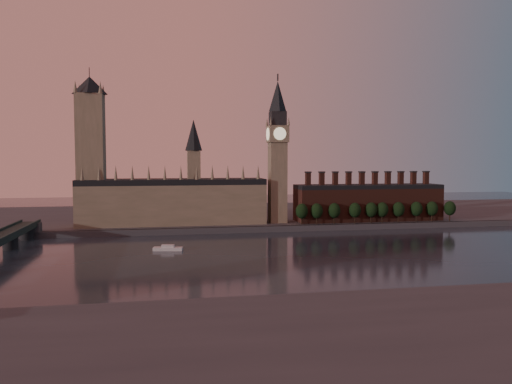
# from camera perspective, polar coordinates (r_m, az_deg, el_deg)

# --- Properties ---
(ground) EXTENTS (900.00, 900.00, 0.00)m
(ground) POSITION_cam_1_polar(r_m,az_deg,el_deg) (257.29, 5.83, -7.42)
(ground) COLOR black
(ground) RESTS_ON ground
(north_bank) EXTENTS (900.00, 182.00, 4.00)m
(north_bank) POSITION_cam_1_polar(r_m,az_deg,el_deg) (428.87, -0.90, -2.66)
(north_bank) COLOR #414246
(north_bank) RESTS_ON ground
(palace_of_westminster) EXTENTS (130.00, 30.30, 74.00)m
(palace_of_westminster) POSITION_cam_1_polar(r_m,az_deg,el_deg) (358.23, -9.39, -0.82)
(palace_of_westminster) COLOR gray
(palace_of_westminster) RESTS_ON north_bank
(victoria_tower) EXTENTS (24.00, 24.00, 108.00)m
(victoria_tower) POSITION_cam_1_polar(r_m,az_deg,el_deg) (360.57, -18.36, 5.03)
(victoria_tower) COLOR gray
(victoria_tower) RESTS_ON north_bank
(big_ben) EXTENTS (15.00, 15.00, 107.00)m
(big_ben) POSITION_cam_1_polar(r_m,az_deg,el_deg) (361.53, 2.48, 4.85)
(big_ben) COLOR gray
(big_ben) RESTS_ON north_bank
(chimney_block) EXTENTS (110.00, 25.00, 37.00)m
(chimney_block) POSITION_cam_1_polar(r_m,az_deg,el_deg) (384.65, 12.68, -1.12)
(chimney_block) COLOR #4B261C
(chimney_block) RESTS_ON north_bank
(embankment_tree_0) EXTENTS (8.60, 8.60, 14.88)m
(embankment_tree_0) POSITION_cam_1_polar(r_m,az_deg,el_deg) (352.18, 5.25, -2.19)
(embankment_tree_0) COLOR black
(embankment_tree_0) RESTS_ON north_bank
(embankment_tree_1) EXTENTS (8.60, 8.60, 14.88)m
(embankment_tree_1) POSITION_cam_1_polar(r_m,az_deg,el_deg) (355.21, 6.96, -2.15)
(embankment_tree_1) COLOR black
(embankment_tree_1) RESTS_ON north_bank
(embankment_tree_2) EXTENTS (8.60, 8.60, 14.88)m
(embankment_tree_2) POSITION_cam_1_polar(r_m,az_deg,el_deg) (359.22, 8.94, -2.10)
(embankment_tree_2) COLOR black
(embankment_tree_2) RESTS_ON north_bank
(embankment_tree_3) EXTENTS (8.60, 8.60, 14.88)m
(embankment_tree_3) POSITION_cam_1_polar(r_m,az_deg,el_deg) (364.69, 11.25, -2.04)
(embankment_tree_3) COLOR black
(embankment_tree_3) RESTS_ON north_bank
(embankment_tree_4) EXTENTS (8.60, 8.60, 14.88)m
(embankment_tree_4) POSITION_cam_1_polar(r_m,az_deg,el_deg) (369.78, 13.03, -1.99)
(embankment_tree_4) COLOR black
(embankment_tree_4) RESTS_ON north_bank
(embankment_tree_5) EXTENTS (8.60, 8.60, 14.88)m
(embankment_tree_5) POSITION_cam_1_polar(r_m,az_deg,el_deg) (372.71, 14.23, -1.96)
(embankment_tree_5) COLOR black
(embankment_tree_5) RESTS_ON north_bank
(embankment_tree_6) EXTENTS (8.60, 8.60, 14.88)m
(embankment_tree_6) POSITION_cam_1_polar(r_m,az_deg,el_deg) (378.13, 15.97, -1.91)
(embankment_tree_6) COLOR black
(embankment_tree_6) RESTS_ON north_bank
(embankment_tree_7) EXTENTS (8.60, 8.60, 14.88)m
(embankment_tree_7) POSITION_cam_1_polar(r_m,az_deg,el_deg) (385.11, 17.87, -1.85)
(embankment_tree_7) COLOR black
(embankment_tree_7) RESTS_ON north_bank
(embankment_tree_8) EXTENTS (8.60, 8.60, 14.88)m
(embankment_tree_8) POSITION_cam_1_polar(r_m,az_deg,el_deg) (391.46, 19.47, -1.80)
(embankment_tree_8) COLOR black
(embankment_tree_8) RESTS_ON north_bank
(embankment_tree_9) EXTENTS (8.60, 8.60, 14.88)m
(embankment_tree_9) POSITION_cam_1_polar(r_m,az_deg,el_deg) (398.41, 21.27, -1.74)
(embankment_tree_9) COLOR black
(embankment_tree_9) RESTS_ON north_bank
(river_boat) EXTENTS (16.50, 7.64, 3.18)m
(river_boat) POSITION_cam_1_polar(r_m,az_deg,el_deg) (278.16, -10.03, -6.36)
(river_boat) COLOR beige
(river_boat) RESTS_ON ground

